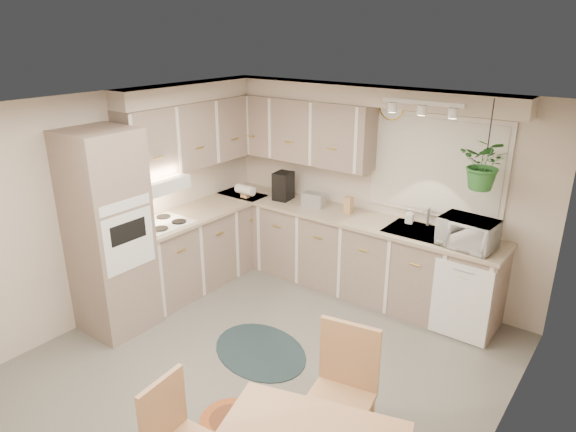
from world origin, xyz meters
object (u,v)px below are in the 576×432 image
Objects in this scene: pet_bed at (231,424)px; microwave at (468,230)px; chair_back at (338,400)px; braided_rug at (260,351)px.

microwave reaches higher than pet_bed.
chair_back reaches higher than braided_rug.
braided_rug is 2.37m from microwave.
pet_bed is 0.91× the size of microwave.
chair_back is 1.53m from braided_rug.
pet_bed is 2.87m from microwave.
chair_back is at bearing -27.58° from braided_rug.
braided_rug is at bearing 117.06° from pet_bed.
chair_back is at bearing -87.75° from microwave.
chair_back is 0.96× the size of braided_rug.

